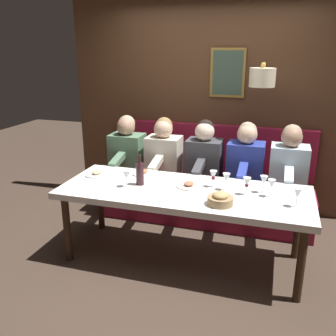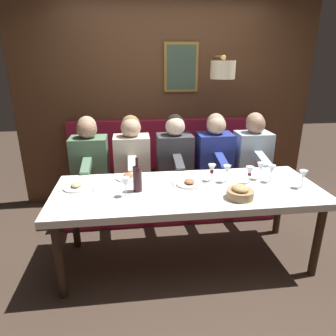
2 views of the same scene
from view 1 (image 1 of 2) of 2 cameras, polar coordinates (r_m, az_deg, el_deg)
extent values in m
plane|color=#423328|center=(3.79, 2.32, -13.82)|extent=(12.00, 12.00, 0.00)
cube|color=white|center=(3.46, 2.47, -3.81)|extent=(0.90, 2.34, 0.06)
cylinder|color=#301E12|center=(3.24, 19.92, -14.00)|extent=(0.07, 0.07, 0.68)
cylinder|color=#301E12|center=(3.72, -15.39, -9.10)|extent=(0.07, 0.07, 0.68)
cylinder|color=#301E12|center=(3.85, 19.54, -8.57)|extent=(0.07, 0.07, 0.68)
cylinder|color=#301E12|center=(4.27, -10.46, -5.10)|extent=(0.07, 0.07, 0.68)
cube|color=maroon|center=(4.45, 5.29, -5.48)|extent=(0.52, 2.54, 0.45)
cube|color=#51331E|center=(4.69, 7.24, 11.25)|extent=(0.10, 3.74, 2.90)
cube|color=maroon|center=(4.73, 6.73, 2.93)|extent=(0.10, 2.54, 0.64)
cube|color=olive|center=(4.58, 9.25, 14.38)|extent=(0.04, 0.41, 0.57)
cube|color=#384C3D|center=(4.56, 9.22, 14.36)|extent=(0.01, 0.35, 0.51)
cylinder|color=#B78E3D|center=(4.37, 14.73, 15.45)|extent=(0.35, 0.02, 0.02)
cylinder|color=beige|center=(4.21, 14.45, 13.47)|extent=(0.28, 0.28, 0.20)
sphere|color=#B78E3D|center=(4.20, 14.59, 15.23)|extent=(0.06, 0.06, 0.06)
cube|color=silver|center=(4.20, 18.17, -0.42)|extent=(0.30, 0.40, 0.56)
sphere|color=#A37A60|center=(4.08, 18.69, 4.54)|extent=(0.22, 0.22, 0.22)
sphere|color=tan|center=(4.11, 18.73, 5.05)|extent=(0.20, 0.20, 0.20)
cube|color=silver|center=(3.91, 18.26, -1.16)|extent=(0.33, 0.09, 0.14)
cube|color=#283893|center=(4.21, 11.88, 0.15)|extent=(0.30, 0.40, 0.56)
sphere|color=#D1A889|center=(4.09, 12.20, 5.12)|extent=(0.22, 0.22, 0.22)
sphere|color=tan|center=(4.12, 12.26, 5.63)|extent=(0.20, 0.20, 0.20)
cube|color=#283893|center=(3.92, 11.50, -0.55)|extent=(0.33, 0.09, 0.14)
cube|color=#3D3D42|center=(4.27, 5.62, 0.72)|extent=(0.30, 0.40, 0.56)
sphere|color=beige|center=(4.16, 5.72, 5.63)|extent=(0.22, 0.22, 0.22)
sphere|color=black|center=(4.18, 5.82, 6.13)|extent=(0.20, 0.20, 0.20)
cube|color=#3D3D42|center=(3.99, 4.80, 0.08)|extent=(0.33, 0.09, 0.14)
cube|color=beige|center=(4.39, -0.65, 1.28)|extent=(0.30, 0.40, 0.56)
sphere|color=#D1A889|center=(4.27, -0.75, 6.08)|extent=(0.22, 0.22, 0.22)
sphere|color=#937047|center=(4.30, -0.63, 6.56)|extent=(0.20, 0.20, 0.20)
cube|color=beige|center=(4.11, -1.87, 0.69)|extent=(0.33, 0.09, 0.14)
cube|color=#567A5B|center=(4.55, -6.30, 1.78)|extent=(0.30, 0.40, 0.56)
sphere|color=#A37A60|center=(4.44, -6.57, 6.41)|extent=(0.22, 0.22, 0.22)
sphere|color=tan|center=(4.46, -6.43, 6.87)|extent=(0.20, 0.20, 0.20)
cube|color=#567A5B|center=(4.28, -7.83, 1.24)|extent=(0.33, 0.09, 0.14)
cylinder|color=silver|center=(3.51, 3.26, -2.82)|extent=(0.24, 0.24, 0.01)
ellipsoid|color=#B76647|center=(3.51, 3.27, -2.44)|extent=(0.11, 0.09, 0.04)
cube|color=silver|center=(3.47, 5.51, -3.23)|extent=(0.17, 0.02, 0.01)
cube|color=silver|center=(3.57, 1.07, -2.53)|extent=(0.18, 0.03, 0.01)
cylinder|color=white|center=(3.87, -3.85, -0.82)|extent=(0.24, 0.24, 0.01)
ellipsoid|color=#B76647|center=(3.86, -3.86, -0.46)|extent=(0.11, 0.09, 0.04)
cube|color=silver|center=(3.81, -1.91, -1.17)|extent=(0.17, 0.02, 0.01)
cube|color=silver|center=(3.94, -5.72, -0.57)|extent=(0.18, 0.04, 0.01)
cylinder|color=white|center=(3.90, -10.99, -0.99)|extent=(0.24, 0.24, 0.01)
ellipsoid|color=#D1BC84|center=(3.89, -11.02, -0.64)|extent=(0.11, 0.09, 0.04)
cube|color=silver|center=(3.82, -9.20, -1.35)|extent=(0.17, 0.03, 0.01)
cube|color=silver|center=(3.98, -12.71, -0.74)|extent=(0.18, 0.02, 0.01)
cylinder|color=silver|center=(3.53, 6.98, -2.91)|extent=(0.06, 0.06, 0.00)
cylinder|color=silver|center=(3.52, 7.01, -2.31)|extent=(0.01, 0.01, 0.07)
cone|color=silver|center=(3.49, 7.06, -1.08)|extent=(0.07, 0.07, 0.08)
cylinder|color=maroon|center=(3.50, 7.04, -1.49)|extent=(0.03, 0.03, 0.03)
cylinder|color=silver|center=(3.27, 19.25, -5.67)|extent=(0.06, 0.06, 0.00)
cylinder|color=silver|center=(3.25, 19.32, -5.03)|extent=(0.01, 0.01, 0.07)
cone|color=silver|center=(3.22, 19.47, -3.72)|extent=(0.07, 0.07, 0.08)
cylinder|color=silver|center=(3.48, 8.95, -3.36)|extent=(0.06, 0.06, 0.00)
cylinder|color=silver|center=(3.46, 8.99, -2.75)|extent=(0.01, 0.01, 0.07)
cone|color=silver|center=(3.44, 9.05, -1.50)|extent=(0.07, 0.07, 0.08)
cylinder|color=silver|center=(3.53, -6.39, -2.89)|extent=(0.06, 0.06, 0.00)
cylinder|color=silver|center=(3.52, -6.41, -2.29)|extent=(0.01, 0.01, 0.07)
cone|color=silver|center=(3.49, -6.46, -1.06)|extent=(0.07, 0.07, 0.08)
cylinder|color=silver|center=(3.41, 15.62, -4.28)|extent=(0.06, 0.06, 0.00)
cylinder|color=silver|center=(3.39, 15.67, -3.67)|extent=(0.01, 0.01, 0.07)
cone|color=silver|center=(3.37, 15.79, -2.40)|extent=(0.07, 0.07, 0.08)
cylinder|color=silver|center=(3.48, 14.51, -3.70)|extent=(0.06, 0.06, 0.00)
cylinder|color=silver|center=(3.47, 14.56, -3.09)|extent=(0.01, 0.01, 0.07)
cone|color=silver|center=(3.44, 14.67, -1.85)|extent=(0.07, 0.07, 0.08)
cylinder|color=silver|center=(3.40, 12.03, -4.03)|extent=(0.06, 0.06, 0.00)
cylinder|color=silver|center=(3.39, 12.07, -3.41)|extent=(0.01, 0.01, 0.07)
cone|color=silver|center=(3.36, 12.16, -2.14)|extent=(0.07, 0.07, 0.08)
cylinder|color=maroon|center=(3.37, 12.13, -2.64)|extent=(0.03, 0.03, 0.02)
cylinder|color=#33191E|center=(3.54, -4.41, -0.94)|extent=(0.08, 0.08, 0.22)
cylinder|color=#33191E|center=(3.49, -4.47, 1.39)|extent=(0.03, 0.03, 0.08)
cylinder|color=#9E7F56|center=(3.15, 8.13, -5.05)|extent=(0.22, 0.22, 0.07)
ellipsoid|color=tan|center=(3.13, 8.17, -4.20)|extent=(0.15, 0.13, 0.06)
camera|label=2|loc=(1.47, -42.90, 5.35)|focal=32.14mm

